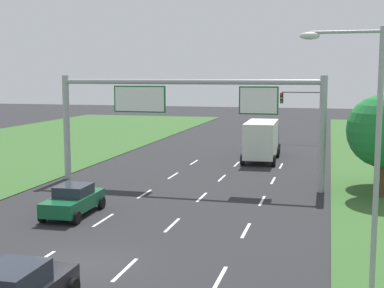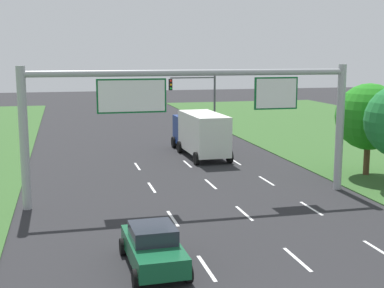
# 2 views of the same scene
# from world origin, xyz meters

# --- Properties ---
(car_near_red) EXTENTS (2.08, 4.21, 1.54)m
(car_near_red) POSITION_xyz_m (-3.58, 6.50, 0.78)
(car_near_red) COLOR #145633
(car_near_red) RESTS_ON ground_plane
(box_truck) EXTENTS (2.86, 8.27, 3.27)m
(box_truck) POSITION_xyz_m (3.40, 26.86, 1.76)
(box_truck) COLOR navy
(box_truck) RESTS_ON ground_plane
(sign_gantry) EXTENTS (17.24, 0.44, 7.00)m
(sign_gantry) POSITION_xyz_m (-0.00, 15.20, 4.88)
(sign_gantry) COLOR #9EA0A5
(sign_gantry) RESTS_ON ground_plane
(traffic_light_mast) EXTENTS (4.76, 0.49, 5.60)m
(traffic_light_mast) POSITION_xyz_m (6.36, 40.04, 3.87)
(traffic_light_mast) COLOR #47494F
(traffic_light_mast) RESTS_ON ground_plane
(roadside_tree_far) EXTENTS (4.13, 4.13, 5.78)m
(roadside_tree_far) POSITION_xyz_m (11.89, 17.94, 3.71)
(roadside_tree_far) COLOR #513823
(roadside_tree_far) RESTS_ON ground_plane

